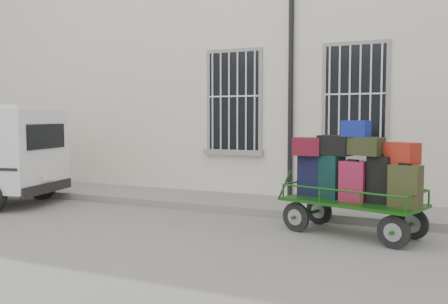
% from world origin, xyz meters
% --- Properties ---
extents(ground, '(80.00, 80.00, 0.00)m').
position_xyz_m(ground, '(0.00, 0.00, 0.00)').
color(ground, slate).
rests_on(ground, ground).
extents(building, '(24.00, 5.15, 6.00)m').
position_xyz_m(building, '(0.00, 5.50, 3.00)').
color(building, beige).
rests_on(building, ground).
extents(sidewalk, '(24.00, 1.70, 0.15)m').
position_xyz_m(sidewalk, '(0.00, 2.20, 0.07)').
color(sidewalk, gray).
rests_on(sidewalk, ground).
extents(luggage_cart, '(2.57, 1.54, 1.84)m').
position_xyz_m(luggage_cart, '(2.70, 0.60, 0.92)').
color(luggage_cart, black).
rests_on(luggage_cart, ground).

